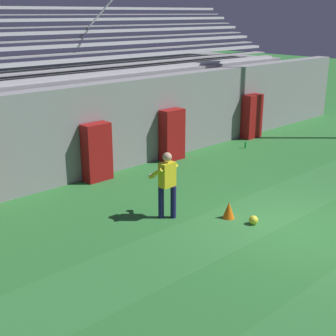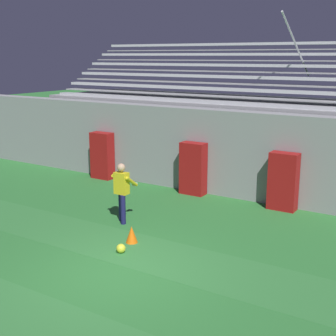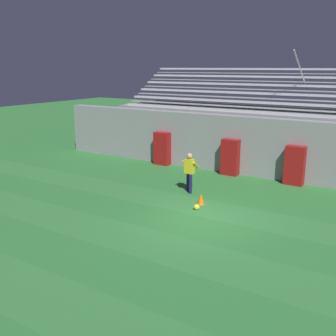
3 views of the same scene
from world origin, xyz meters
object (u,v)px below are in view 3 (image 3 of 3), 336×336
Objects in this scene: soccer_ball at (197,207)px; padding_pillar_gate_right at (295,166)px; goalkeeper at (190,170)px; padding_pillar_gate_left at (230,157)px; padding_pillar_far_left at (162,149)px; traffic_cone at (201,199)px.

padding_pillar_gate_right is at bearing 67.33° from soccer_ball.
goalkeeper is (-3.38, -3.42, 0.09)m from padding_pillar_gate_right.
padding_pillar_gate_right is (3.06, 0.00, 0.00)m from padding_pillar_gate_left.
padding_pillar_gate_right and padding_pillar_far_left have the same top height.
soccer_ball is 0.52× the size of traffic_cone.
padding_pillar_far_left reaches higher than traffic_cone.
padding_pillar_gate_right is at bearing 45.30° from goalkeeper.
padding_pillar_gate_left is at bearing 0.00° from padding_pillar_far_left.
padding_pillar_gate_left is 1.00× the size of padding_pillar_gate_right.
padding_pillar_gate_right is 5.59m from soccer_ball.
padding_pillar_gate_right is 4.81m from goalkeeper.
padding_pillar_gate_right is 1.00× the size of padding_pillar_far_left.
padding_pillar_far_left reaches higher than goalkeeper.
goalkeeper reaches higher than soccer_ball.
padding_pillar_gate_left reaches higher than soccer_ball.
padding_pillar_gate_left is 3.88m from padding_pillar_far_left.
goalkeeper reaches higher than traffic_cone.
padding_pillar_gate_left is 1.00× the size of padding_pillar_far_left.
padding_pillar_far_left is 7.89× the size of soccer_ball.
goalkeeper is (-0.32, -3.42, 0.09)m from padding_pillar_gate_left.
soccer_ball is (1.25, -1.70, -0.84)m from goalkeeper.
goalkeeper is at bearing -95.43° from padding_pillar_gate_left.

